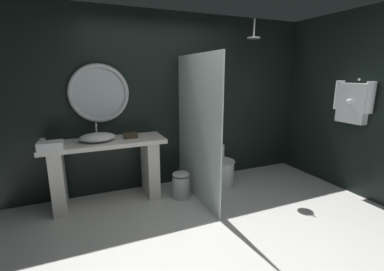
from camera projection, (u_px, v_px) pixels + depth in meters
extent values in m
plane|color=silver|center=(234.00, 248.00, 2.70)|extent=(5.76, 5.76, 0.00)
cube|color=black|center=(171.00, 102.00, 4.10)|extent=(4.80, 0.10, 2.60)
cube|color=black|center=(344.00, 102.00, 3.98)|extent=(0.10, 2.47, 2.60)
cube|color=silver|center=(105.00, 143.00, 3.49)|extent=(1.55, 0.56, 0.06)
cube|color=silver|center=(58.00, 180.00, 3.37)|extent=(0.16, 0.47, 0.81)
cube|color=silver|center=(150.00, 167.00, 3.82)|extent=(0.16, 0.47, 0.81)
ellipsoid|color=white|center=(98.00, 137.00, 3.43)|extent=(0.45, 0.37, 0.11)
cylinder|color=#B7B7BC|center=(96.00, 131.00, 3.57)|extent=(0.02, 0.02, 0.22)
cylinder|color=#B7B7BC|center=(96.00, 124.00, 3.49)|extent=(0.02, 0.14, 0.02)
cylinder|color=silver|center=(43.00, 142.00, 3.25)|extent=(0.07, 0.07, 0.09)
cube|color=#3D3323|center=(131.00, 135.00, 3.62)|extent=(0.17, 0.13, 0.07)
torus|color=#B7B7BC|center=(99.00, 93.00, 3.58)|extent=(0.79, 0.06, 0.79)
cylinder|color=#B2BCC1|center=(99.00, 93.00, 3.59)|extent=(0.69, 0.01, 0.69)
cube|color=silver|center=(197.00, 130.00, 3.57)|extent=(0.02, 1.35, 1.97)
cylinder|color=#B7B7BC|center=(254.00, 28.00, 3.86)|extent=(0.02, 0.02, 0.26)
cylinder|color=#B7B7BC|center=(254.00, 38.00, 3.90)|extent=(0.19, 0.19, 0.02)
sphere|color=#B7B7BC|center=(359.00, 79.00, 3.67)|extent=(0.04, 0.04, 0.04)
cube|color=white|center=(353.00, 103.00, 3.71)|extent=(0.12, 0.41, 0.55)
cylinder|color=white|center=(370.00, 98.00, 3.49)|extent=(0.12, 0.12, 0.41)
cylinder|color=white|center=(339.00, 95.00, 3.89)|extent=(0.12, 0.12, 0.41)
sphere|color=white|center=(349.00, 102.00, 3.68)|extent=(0.07, 0.07, 0.07)
cylinder|color=white|center=(221.00, 173.00, 4.16)|extent=(0.41, 0.41, 0.39)
ellipsoid|color=white|center=(221.00, 161.00, 4.11)|extent=(0.43, 0.47, 0.02)
cube|color=white|center=(212.00, 156.00, 4.38)|extent=(0.35, 0.19, 0.39)
cylinder|color=#B7B7BC|center=(181.00, 187.00, 3.76)|extent=(0.24, 0.24, 0.32)
ellipsoid|color=#B7B7BC|center=(181.00, 174.00, 3.71)|extent=(0.24, 0.24, 0.07)
cube|color=white|center=(50.00, 145.00, 3.08)|extent=(0.28, 0.20, 0.09)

